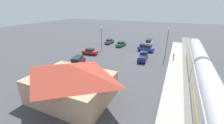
% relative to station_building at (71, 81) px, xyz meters
% --- Properties ---
extents(ground_plane, '(200.00, 200.00, 0.00)m').
position_rel_station_building_xyz_m(ground_plane, '(-4.00, -22.00, -2.93)').
color(ground_plane, '#424247').
extents(railway_track, '(4.80, 70.00, 0.30)m').
position_rel_station_building_xyz_m(railway_track, '(-18.00, -22.00, -2.84)').
color(railway_track, slate).
rests_on(railway_track, ground).
extents(platform, '(3.20, 46.00, 0.30)m').
position_rel_station_building_xyz_m(platform, '(-14.00, -22.00, -2.78)').
color(platform, '#A8A399').
rests_on(platform, ground).
extents(station_building, '(12.20, 9.34, 5.66)m').
position_rel_station_building_xyz_m(station_building, '(0.00, 0.00, 0.00)').
color(station_building, tan).
rests_on(station_building, ground).
extents(pedestrian_on_platform, '(0.36, 0.36, 1.71)m').
position_rel_station_building_xyz_m(pedestrian_on_platform, '(-13.33, -23.90, -1.65)').
color(pedestrian_on_platform, brown).
rests_on(pedestrian_on_platform, platform).
extents(suv_blue, '(5.16, 3.02, 2.22)m').
position_rel_station_building_xyz_m(suv_blue, '(-5.03, -29.23, -1.78)').
color(suv_blue, '#283D9E').
rests_on(suv_blue, ground).
extents(suv_maroon, '(3.03, 5.22, 2.22)m').
position_rel_station_building_xyz_m(suv_maroon, '(7.31, -11.10, -1.78)').
color(suv_maroon, maroon).
rests_on(suv_maroon, ground).
extents(sedan_green, '(2.55, 4.74, 1.74)m').
position_rel_station_building_xyz_m(sedan_green, '(4.14, -31.56, -2.05)').
color(sedan_green, '#236638').
rests_on(sedan_green, ground).
extents(pickup_navy, '(2.31, 5.52, 2.14)m').
position_rel_station_building_xyz_m(pickup_navy, '(-6.08, -20.80, -1.91)').
color(pickup_navy, navy).
rests_on(pickup_navy, ground).
extents(suv_white, '(1.97, 4.90, 2.22)m').
position_rel_station_building_xyz_m(suv_white, '(-4.56, -37.05, -1.78)').
color(suv_white, white).
rests_on(suv_white, ground).
extents(sedan_charcoal, '(2.00, 4.56, 1.74)m').
position_rel_station_building_xyz_m(sedan_charcoal, '(9.59, -33.59, -2.05)').
color(sedan_charcoal, '#47494F').
rests_on(sedan_charcoal, ground).
extents(sedan_red, '(4.63, 2.54, 1.74)m').
position_rel_station_building_xyz_m(sedan_red, '(9.25, -19.50, -2.05)').
color(sedan_red, red).
rests_on(sedan_red, ground).
extents(light_pole_near_platform, '(0.44, 0.44, 8.20)m').
position_rel_station_building_xyz_m(light_pole_near_platform, '(-11.20, -24.57, 2.19)').
color(light_pole_near_platform, '#515156').
rests_on(light_pole_near_platform, ground).
extents(light_pole_lot_center, '(0.44, 0.44, 7.48)m').
position_rel_station_building_xyz_m(light_pole_lot_center, '(7.78, -24.05, 1.80)').
color(light_pole_lot_center, '#515156').
rests_on(light_pole_lot_center, ground).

